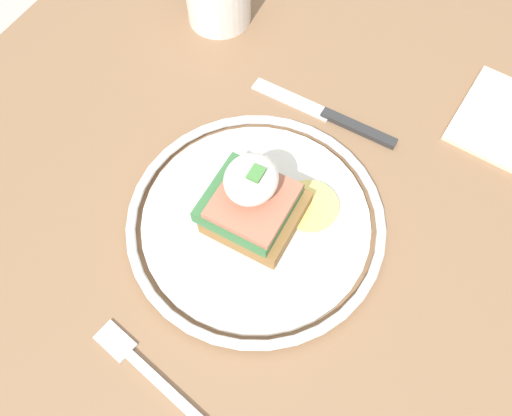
# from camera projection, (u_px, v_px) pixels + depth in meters

# --- Properties ---
(ground_plane) EXTENTS (6.00, 6.00, 0.00)m
(ground_plane) POSITION_uv_depth(u_px,v_px,m) (261.00, 347.00, 1.20)
(ground_plane) COLOR #B2ADA3
(dining_table) EXTENTS (1.00, 0.82, 0.76)m
(dining_table) POSITION_uv_depth(u_px,v_px,m) (265.00, 238.00, 0.63)
(dining_table) COLOR #846042
(dining_table) RESTS_ON ground_plane
(plate) EXTENTS (0.26, 0.26, 0.02)m
(plate) POSITION_uv_depth(u_px,v_px,m) (256.00, 220.00, 0.51)
(plate) COLOR silver
(plate) RESTS_ON dining_table
(sandwich) EXTENTS (0.11, 0.11, 0.09)m
(sandwich) POSITION_uv_depth(u_px,v_px,m) (256.00, 202.00, 0.47)
(sandwich) COLOR olive
(sandwich) RESTS_ON plate
(fork) EXTENTS (0.04, 0.15, 0.00)m
(fork) POSITION_uv_depth(u_px,v_px,m) (152.00, 376.00, 0.44)
(fork) COLOR silver
(fork) RESTS_ON dining_table
(knife) EXTENTS (0.02, 0.18, 0.01)m
(knife) POSITION_uv_depth(u_px,v_px,m) (334.00, 118.00, 0.58)
(knife) COLOR #2D2D2D
(knife) RESTS_ON dining_table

